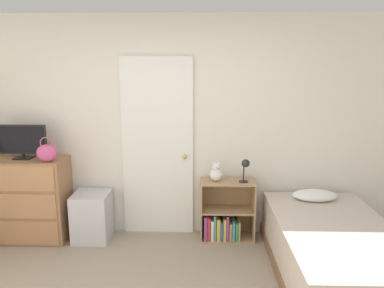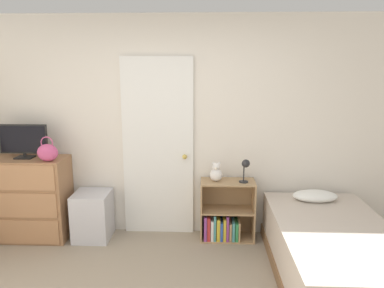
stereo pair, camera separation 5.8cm
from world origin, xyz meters
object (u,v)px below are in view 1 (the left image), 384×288
(storage_bin, at_px, (92,216))
(handbag, at_px, (47,153))
(bookshelf, at_px, (224,218))
(tv, at_px, (22,141))
(dresser, at_px, (28,199))
(desk_lamp, at_px, (245,166))
(teddy_bear, at_px, (216,173))
(bed, at_px, (334,252))

(storage_bin, bearing_deg, handbag, -162.50)
(handbag, bearing_deg, bookshelf, 5.34)
(tv, xyz_separation_m, storage_bin, (0.74, -0.01, -0.88))
(dresser, bearing_deg, desk_lamp, 0.53)
(dresser, xyz_separation_m, desk_lamp, (2.49, 0.02, 0.41))
(storage_bin, bearing_deg, teddy_bear, 2.18)
(dresser, distance_m, bookshelf, 2.28)
(dresser, relative_size, desk_lamp, 3.57)
(handbag, relative_size, storage_bin, 0.50)
(bed, bearing_deg, storage_bin, 163.14)
(desk_lamp, bearing_deg, teddy_bear, 172.53)
(bookshelf, height_order, teddy_bear, teddy_bear)
(bookshelf, bearing_deg, desk_lamp, -9.86)
(bookshelf, bearing_deg, teddy_bear, 177.84)
(dresser, relative_size, bed, 0.49)
(handbag, relative_size, desk_lamp, 1.03)
(storage_bin, height_order, bookshelf, bookshelf)
(dresser, relative_size, teddy_bear, 4.34)
(desk_lamp, bearing_deg, tv, -179.86)
(bookshelf, distance_m, bed, 1.28)
(handbag, distance_m, bed, 3.10)
(tv, relative_size, bookshelf, 0.79)
(handbag, distance_m, desk_lamp, 2.18)
(dresser, xyz_separation_m, bed, (3.25, -0.75, -0.21))
(storage_bin, relative_size, bed, 0.28)
(handbag, height_order, desk_lamp, handbag)
(bookshelf, bearing_deg, tv, -178.87)
(handbag, xyz_separation_m, bed, (2.93, -0.63, -0.79))
(tv, height_order, bed, tv)
(bed, bearing_deg, bookshelf, 140.57)
(dresser, bearing_deg, teddy_bear, 1.74)
(bookshelf, xyz_separation_m, desk_lamp, (0.22, -0.04, 0.63))
(tv, xyz_separation_m, desk_lamp, (2.49, 0.01, -0.27))
(tv, relative_size, desk_lamp, 2.05)
(handbag, height_order, teddy_bear, handbag)
(tv, relative_size, handbag, 1.98)
(teddy_bear, distance_m, desk_lamp, 0.34)
(teddy_bear, relative_size, desk_lamp, 0.82)
(bookshelf, height_order, bed, bookshelf)
(storage_bin, relative_size, teddy_bear, 2.51)
(storage_bin, xyz_separation_m, desk_lamp, (1.75, 0.01, 0.61))
(handbag, bearing_deg, desk_lamp, 3.77)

